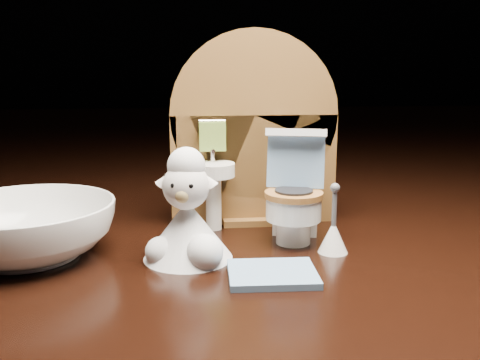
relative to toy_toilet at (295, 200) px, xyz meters
name	(u,v)px	position (x,y,z in m)	size (l,w,h in m)	color
backdrop_panel	(253,140)	(-0.02, 0.05, 0.04)	(0.13, 0.05, 0.15)	brown
toy_toilet	(295,200)	(0.00, 0.00, 0.00)	(0.05, 0.06, 0.08)	white
bath_mat	(272,274)	(-0.03, -0.07, -0.03)	(0.05, 0.04, 0.00)	#6387AC
toilet_brush	(333,234)	(0.02, -0.03, -0.02)	(0.02, 0.02, 0.05)	white
plush_lamb	(187,220)	(-0.08, -0.03, 0.00)	(0.06, 0.06, 0.08)	white
ceramic_bowl	(26,230)	(-0.18, -0.02, -0.01)	(0.11, 0.11, 0.04)	white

